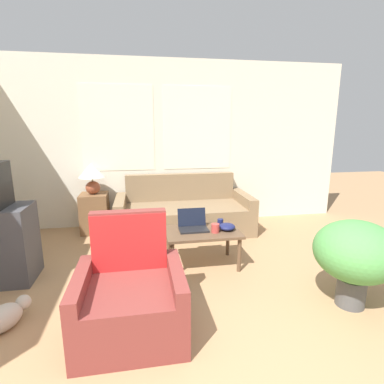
% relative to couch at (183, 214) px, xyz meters
% --- Properties ---
extents(wall_back, '(6.00, 0.06, 2.60)m').
position_rel_couch_xyz_m(wall_back, '(-0.25, 0.46, 1.05)').
color(wall_back, silver).
rests_on(wall_back, ground_plane).
extents(couch, '(2.02, 0.90, 0.84)m').
position_rel_couch_xyz_m(couch, '(0.00, 0.00, 0.00)').
color(couch, '#846B4C').
rests_on(couch, ground_plane).
extents(armchair, '(0.81, 0.73, 0.92)m').
position_rel_couch_xyz_m(armchair, '(-0.75, -2.23, 0.01)').
color(armchair, brown).
rests_on(armchair, ground_plane).
extents(side_table, '(0.40, 0.40, 0.60)m').
position_rel_couch_xyz_m(side_table, '(-1.33, 0.16, 0.04)').
color(side_table, brown).
rests_on(side_table, ground_plane).
extents(table_lamp, '(0.38, 0.38, 0.46)m').
position_rel_couch_xyz_m(table_lamp, '(-1.33, 0.16, 0.64)').
color(table_lamp, brown).
rests_on(table_lamp, side_table).
extents(coffee_table, '(0.84, 0.54, 0.42)m').
position_rel_couch_xyz_m(coffee_table, '(0.04, -1.22, 0.12)').
color(coffee_table, brown).
rests_on(coffee_table, ground_plane).
extents(laptop, '(0.33, 0.27, 0.22)m').
position_rel_couch_xyz_m(laptop, '(-0.06, -1.15, 0.22)').
color(laptop, black).
rests_on(laptop, coffee_table).
extents(cup_navy, '(0.09, 0.09, 0.10)m').
position_rel_couch_xyz_m(cup_navy, '(0.17, -1.30, 0.22)').
color(cup_navy, '#B23D38').
rests_on(cup_navy, coffee_table).
extents(cup_yellow, '(0.07, 0.07, 0.08)m').
position_rel_couch_xyz_m(cup_yellow, '(0.29, -1.09, 0.21)').
color(cup_yellow, '#191E4C').
rests_on(cup_yellow, coffee_table).
extents(snack_bowl, '(0.19, 0.19, 0.08)m').
position_rel_couch_xyz_m(snack_bowl, '(0.32, -1.24, 0.21)').
color(snack_bowl, '#191E4C').
rests_on(snack_bowl, coffee_table).
extents(potted_plant, '(0.71, 0.71, 0.79)m').
position_rel_couch_xyz_m(potted_plant, '(1.20, -2.23, 0.25)').
color(potted_plant, '#4C4C4C').
rests_on(potted_plant, ground_plane).
extents(cat_black, '(0.40, 0.50, 0.21)m').
position_rel_couch_xyz_m(cat_black, '(-1.75, -2.05, -0.15)').
color(cat_black, '#B7AD9E').
rests_on(cat_black, ground_plane).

